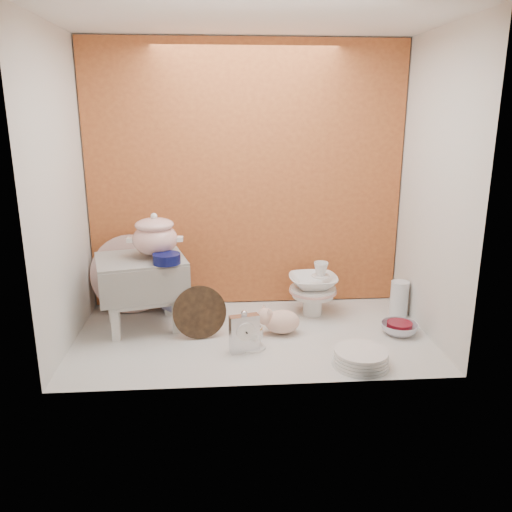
{
  "coord_description": "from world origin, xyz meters",
  "views": [
    {
      "loc": [
        -0.16,
        -2.44,
        1.12
      ],
      "look_at": [
        0.02,
        0.02,
        0.42
      ],
      "focal_mm": 36.25,
      "sensor_mm": 36.0,
      "label": 1
    }
  ],
  "objects_px": {
    "gold_rim_teacup": "(250,336)",
    "crystal_bowl": "(399,329)",
    "soup_tureen": "(155,235)",
    "dinner_plate_stack": "(361,358)",
    "floral_platter": "(131,274)",
    "porcelain_tower": "(313,288)",
    "step_stool": "(142,293)",
    "mantel_clock": "(244,332)",
    "plush_pig": "(282,321)",
    "blue_white_vase": "(175,293)"
  },
  "relations": [
    {
      "from": "soup_tureen",
      "to": "blue_white_vase",
      "type": "bearing_deg",
      "value": 70.46
    },
    {
      "from": "step_stool",
      "to": "dinner_plate_stack",
      "type": "height_order",
      "value": "step_stool"
    },
    {
      "from": "soup_tureen",
      "to": "plush_pig",
      "type": "xyz_separation_m",
      "value": [
        0.65,
        -0.16,
        -0.43
      ]
    },
    {
      "from": "floral_platter",
      "to": "blue_white_vase",
      "type": "xyz_separation_m",
      "value": [
        0.25,
        -0.02,
        -0.11
      ]
    },
    {
      "from": "step_stool",
      "to": "floral_platter",
      "type": "xyz_separation_m",
      "value": [
        -0.09,
        0.24,
        0.03
      ]
    },
    {
      "from": "soup_tureen",
      "to": "gold_rim_teacup",
      "type": "bearing_deg",
      "value": -32.92
    },
    {
      "from": "floral_platter",
      "to": "mantel_clock",
      "type": "distance_m",
      "value": 0.85
    },
    {
      "from": "blue_white_vase",
      "to": "crystal_bowl",
      "type": "height_order",
      "value": "blue_white_vase"
    },
    {
      "from": "blue_white_vase",
      "to": "plush_pig",
      "type": "relative_size",
      "value": 0.96
    },
    {
      "from": "step_stool",
      "to": "gold_rim_teacup",
      "type": "distance_m",
      "value": 0.64
    },
    {
      "from": "plush_pig",
      "to": "gold_rim_teacup",
      "type": "relative_size",
      "value": 1.85
    },
    {
      "from": "soup_tureen",
      "to": "floral_platter",
      "type": "height_order",
      "value": "soup_tureen"
    },
    {
      "from": "floral_platter",
      "to": "porcelain_tower",
      "type": "relative_size",
      "value": 1.45
    },
    {
      "from": "floral_platter",
      "to": "porcelain_tower",
      "type": "xyz_separation_m",
      "value": [
        1.02,
        -0.13,
        -0.07
      ]
    },
    {
      "from": "floral_platter",
      "to": "mantel_clock",
      "type": "relative_size",
      "value": 2.18
    },
    {
      "from": "soup_tureen",
      "to": "step_stool",
      "type": "bearing_deg",
      "value": -169.69
    },
    {
      "from": "step_stool",
      "to": "porcelain_tower",
      "type": "xyz_separation_m",
      "value": [
        0.93,
        0.11,
        -0.04
      ]
    },
    {
      "from": "step_stool",
      "to": "soup_tureen",
      "type": "height_order",
      "value": "soup_tureen"
    },
    {
      "from": "dinner_plate_stack",
      "to": "soup_tureen",
      "type": "bearing_deg",
      "value": 151.11
    },
    {
      "from": "step_stool",
      "to": "porcelain_tower",
      "type": "relative_size",
      "value": 1.43
    },
    {
      "from": "plush_pig",
      "to": "step_stool",
      "type": "bearing_deg",
      "value": -168.35
    },
    {
      "from": "soup_tureen",
      "to": "dinner_plate_stack",
      "type": "xyz_separation_m",
      "value": [
        0.96,
        -0.53,
        -0.46
      ]
    },
    {
      "from": "soup_tureen",
      "to": "plush_pig",
      "type": "bearing_deg",
      "value": -13.97
    },
    {
      "from": "step_stool",
      "to": "floral_platter",
      "type": "bearing_deg",
      "value": 97.19
    },
    {
      "from": "soup_tureen",
      "to": "gold_rim_teacup",
      "type": "relative_size",
      "value": 2.16
    },
    {
      "from": "mantel_clock",
      "to": "porcelain_tower",
      "type": "xyz_separation_m",
      "value": [
        0.41,
        0.44,
        0.05
      ]
    },
    {
      "from": "gold_rim_teacup",
      "to": "crystal_bowl",
      "type": "xyz_separation_m",
      "value": [
        0.78,
        0.1,
        -0.03
      ]
    },
    {
      "from": "floral_platter",
      "to": "plush_pig",
      "type": "xyz_separation_m",
      "value": [
        0.82,
        -0.38,
        -0.15
      ]
    },
    {
      "from": "floral_platter",
      "to": "dinner_plate_stack",
      "type": "bearing_deg",
      "value": -33.59
    },
    {
      "from": "soup_tureen",
      "to": "floral_platter",
      "type": "distance_m",
      "value": 0.4
    },
    {
      "from": "mantel_clock",
      "to": "porcelain_tower",
      "type": "height_order",
      "value": "porcelain_tower"
    },
    {
      "from": "floral_platter",
      "to": "crystal_bowl",
      "type": "distance_m",
      "value": 1.5
    },
    {
      "from": "gold_rim_teacup",
      "to": "dinner_plate_stack",
      "type": "xyz_separation_m",
      "value": [
        0.49,
        -0.22,
        -0.02
      ]
    },
    {
      "from": "dinner_plate_stack",
      "to": "porcelain_tower",
      "type": "xyz_separation_m",
      "value": [
        -0.11,
        0.62,
        0.12
      ]
    },
    {
      "from": "blue_white_vase",
      "to": "mantel_clock",
      "type": "height_order",
      "value": "blue_white_vase"
    },
    {
      "from": "step_stool",
      "to": "mantel_clock",
      "type": "distance_m",
      "value": 0.63
    },
    {
      "from": "step_stool",
      "to": "gold_rim_teacup",
      "type": "xyz_separation_m",
      "value": [
        0.55,
        -0.29,
        -0.13
      ]
    },
    {
      "from": "gold_rim_teacup",
      "to": "porcelain_tower",
      "type": "xyz_separation_m",
      "value": [
        0.38,
        0.4,
        0.09
      ]
    },
    {
      "from": "soup_tureen",
      "to": "mantel_clock",
      "type": "distance_m",
      "value": 0.69
    },
    {
      "from": "soup_tureen",
      "to": "crystal_bowl",
      "type": "bearing_deg",
      "value": -9.47
    },
    {
      "from": "floral_platter",
      "to": "porcelain_tower",
      "type": "distance_m",
      "value": 1.03
    },
    {
      "from": "floral_platter",
      "to": "gold_rim_teacup",
      "type": "relative_size",
      "value": 3.57
    },
    {
      "from": "soup_tureen",
      "to": "mantel_clock",
      "type": "bearing_deg",
      "value": -38.55
    },
    {
      "from": "floral_platter",
      "to": "porcelain_tower",
      "type": "bearing_deg",
      "value": -7.24
    },
    {
      "from": "mantel_clock",
      "to": "porcelain_tower",
      "type": "bearing_deg",
      "value": 33.01
    },
    {
      "from": "plush_pig",
      "to": "crystal_bowl",
      "type": "relative_size",
      "value": 1.24
    },
    {
      "from": "dinner_plate_stack",
      "to": "gold_rim_teacup",
      "type": "bearing_deg",
      "value": 155.31
    },
    {
      "from": "floral_platter",
      "to": "plush_pig",
      "type": "relative_size",
      "value": 1.93
    },
    {
      "from": "dinner_plate_stack",
      "to": "crystal_bowl",
      "type": "xyz_separation_m",
      "value": [
        0.29,
        0.32,
        -0.01
      ]
    },
    {
      "from": "floral_platter",
      "to": "blue_white_vase",
      "type": "bearing_deg",
      "value": -5.34
    }
  ]
}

